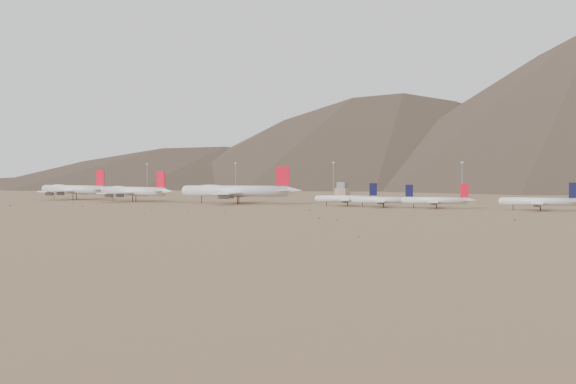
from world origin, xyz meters
The scene contains 15 objects.
ground centered at (0.00, 0.00, 0.00)m, with size 3000.00×3000.00×0.00m, color olive.
mountain_ridge centered at (0.00, 900.00, 150.00)m, with size 4400.00×1000.00×300.00m.
widebody_west centered at (-133.16, 34.93, 6.99)m, with size 68.26×52.68×20.28m.
widebody_centre centered at (-75.05, 27.92, 6.74)m, with size 65.56×50.97×19.55m.
widebody_east centered at (-0.25, 33.98, 7.72)m, with size 73.27×58.06×22.40m.
narrowbody_a centered at (72.18, 37.48, 4.20)m, with size 37.25×27.92×12.94m.
narrowbody_b centered at (96.46, 31.19, 4.03)m, with size 36.45×27.07×12.41m.
narrowbody_c centered at (125.19, 34.38, 4.21)m, with size 38.34×28.36×12.97m.
narrowbody_d centered at (178.21, 36.75, 4.58)m, with size 42.39×31.00×14.12m.
control_tower centered at (30.00, 120.00, 5.32)m, with size 8.00×8.00×12.00m.
mast_far_west centered at (-145.03, 128.51, 14.20)m, with size 2.00×0.60×25.70m.
mast_west centered at (-58.47, 123.74, 14.20)m, with size 2.00×0.60×25.70m.
mast_centre centered at (28.53, 108.92, 14.20)m, with size 2.00×0.60×25.70m.
mast_east centered at (109.14, 132.70, 14.20)m, with size 2.00×0.60×25.70m.
desert_scrub centered at (-51.99, -71.88, 0.32)m, with size 361.22×162.65×0.98m.
Camera 1 is at (260.67, -374.08, 20.25)m, focal length 50.00 mm.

